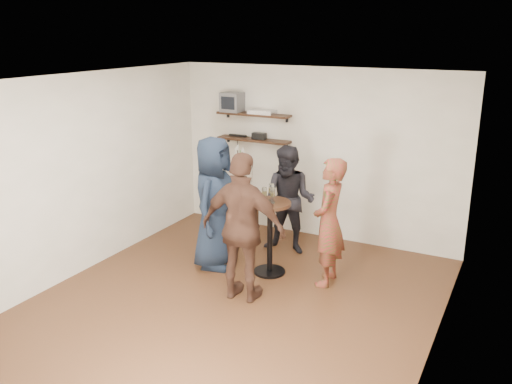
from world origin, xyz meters
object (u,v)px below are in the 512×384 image
(drinks_table, at_px, (270,228))
(person_navy, at_px, (214,203))
(crt_monitor, at_px, (233,102))
(dvd_deck, at_px, (262,112))
(person_plaid, at_px, (329,222))
(side_table, at_px, (240,205))
(person_dark, at_px, (289,200))
(radio, at_px, (259,136))
(person_brown, at_px, (243,228))

(drinks_table, height_order, person_navy, person_navy)
(crt_monitor, bearing_deg, dvd_deck, 0.00)
(crt_monitor, distance_m, dvd_deck, 0.54)
(dvd_deck, distance_m, person_plaid, 2.40)
(side_table, relative_size, person_dark, 0.39)
(side_table, xyz_separation_m, person_dark, (0.94, -0.23, 0.27))
(person_navy, bearing_deg, side_table, 3.19)
(radio, height_order, person_brown, person_brown)
(radio, bearing_deg, person_navy, -85.11)
(drinks_table, height_order, person_brown, person_brown)
(radio, xyz_separation_m, side_table, (-0.10, -0.46, -1.01))
(radio, xyz_separation_m, person_plaid, (1.68, -1.39, -0.70))
(radio, distance_m, person_dark, 1.31)
(dvd_deck, height_order, person_plaid, dvd_deck)
(dvd_deck, bearing_deg, person_brown, -68.44)
(person_dark, bearing_deg, radio, 135.29)
(drinks_table, bearing_deg, person_plaid, 5.53)
(crt_monitor, height_order, radio, crt_monitor)
(crt_monitor, relative_size, drinks_table, 0.32)
(crt_monitor, relative_size, person_plaid, 0.20)
(drinks_table, bearing_deg, person_navy, -171.27)
(side_table, bearing_deg, person_navy, -78.08)
(person_navy, bearing_deg, crt_monitor, 12.19)
(side_table, relative_size, person_brown, 0.34)
(dvd_deck, bearing_deg, person_navy, -87.03)
(crt_monitor, relative_size, person_brown, 0.18)
(drinks_table, relative_size, person_dark, 0.63)
(side_table, bearing_deg, radio, 77.62)
(crt_monitor, xyz_separation_m, side_table, (0.37, -0.46, -1.51))
(person_dark, relative_size, person_navy, 0.87)
(side_table, height_order, drinks_table, drinks_table)
(person_plaid, relative_size, person_navy, 0.91)
(drinks_table, bearing_deg, radio, 121.78)
(dvd_deck, height_order, drinks_table, dvd_deck)
(drinks_table, height_order, person_plaid, person_plaid)
(side_table, bearing_deg, person_dark, -13.54)
(crt_monitor, bearing_deg, side_table, -51.40)
(radio, height_order, person_dark, radio)
(crt_monitor, bearing_deg, person_brown, -57.87)
(dvd_deck, height_order, person_brown, dvd_deck)
(person_dark, bearing_deg, side_table, 161.18)
(crt_monitor, distance_m, person_navy, 2.03)
(drinks_table, bearing_deg, side_table, 135.15)
(person_dark, xyz_separation_m, person_brown, (0.10, -1.56, 0.11))
(person_plaid, distance_m, person_dark, 1.10)
(person_plaid, xyz_separation_m, person_navy, (-1.55, -0.19, 0.08))
(crt_monitor, relative_size, person_navy, 0.18)
(person_brown, bearing_deg, person_plaid, -133.44)
(dvd_deck, xyz_separation_m, side_table, (-0.15, -0.46, -1.39))
(side_table, distance_m, person_navy, 1.21)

